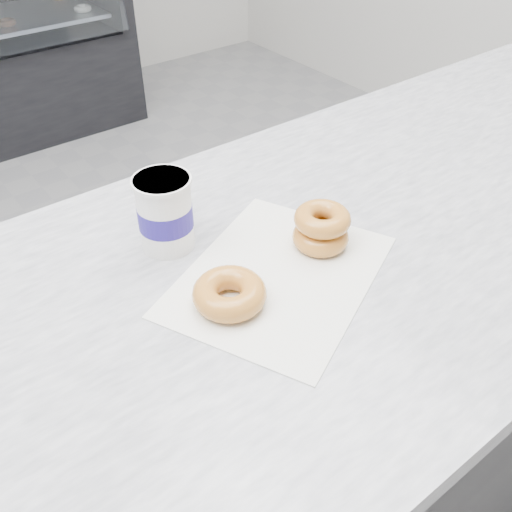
% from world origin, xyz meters
% --- Properties ---
extents(ground, '(5.00, 5.00, 0.00)m').
position_xyz_m(ground, '(0.00, 0.00, 0.00)').
color(ground, gray).
rests_on(ground, ground).
extents(counter, '(3.06, 0.76, 0.90)m').
position_xyz_m(counter, '(0.00, -0.60, 0.45)').
color(counter, '#333335').
rests_on(counter, ground).
extents(wax_paper, '(0.42, 0.38, 0.00)m').
position_xyz_m(wax_paper, '(0.23, -0.62, 0.90)').
color(wax_paper, white).
rests_on(wax_paper, counter).
extents(donut_single, '(0.13, 0.13, 0.04)m').
position_xyz_m(donut_single, '(0.13, -0.62, 0.92)').
color(donut_single, gold).
rests_on(donut_single, wax_paper).
extents(donut_stack, '(0.13, 0.13, 0.06)m').
position_xyz_m(donut_stack, '(0.33, -0.60, 0.93)').
color(donut_stack, gold).
rests_on(donut_stack, wax_paper).
extents(coffee_cup, '(0.11, 0.11, 0.12)m').
position_xyz_m(coffee_cup, '(0.14, -0.45, 0.96)').
color(coffee_cup, white).
rests_on(coffee_cup, counter).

